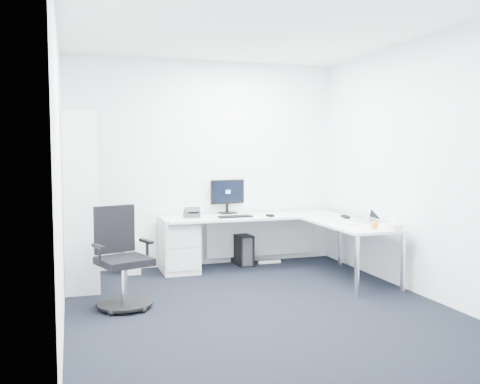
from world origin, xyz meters
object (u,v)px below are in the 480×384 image
object	(u,v)px
l_desk	(262,246)
bookshelf	(79,200)
task_chair	(124,258)
monitor	(228,196)
laptop	(365,212)

from	to	relation	value
l_desk	bookshelf	distance (m)	2.27
task_chair	monitor	size ratio (longest dim) A/B	2.02
monitor	laptop	bearing A→B (deg)	-54.17
bookshelf	laptop	distance (m)	3.32
l_desk	task_chair	distance (m)	2.06
bookshelf	monitor	xyz separation A→B (m)	(1.92, 0.59, -0.06)
monitor	laptop	distance (m)	1.85
task_chair	monitor	bearing A→B (deg)	28.27
monitor	laptop	world-z (taller)	monitor
laptop	monitor	bearing A→B (deg)	130.66
bookshelf	task_chair	size ratio (longest dim) A/B	1.97
task_chair	laptop	size ratio (longest dim) A/B	2.90
l_desk	laptop	xyz separation A→B (m)	(1.07, -0.64, 0.46)
l_desk	monitor	bearing A→B (deg)	111.96
task_chair	laptop	world-z (taller)	task_chair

